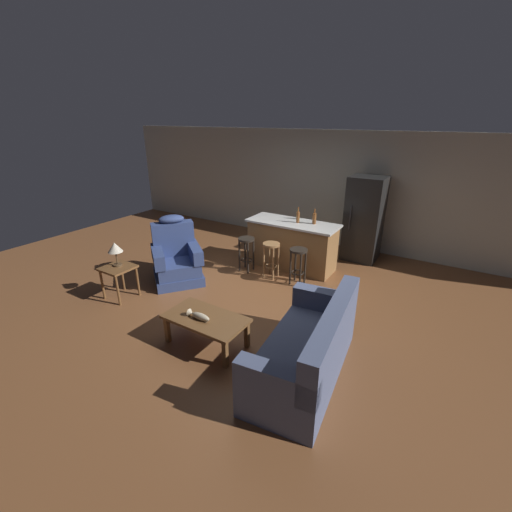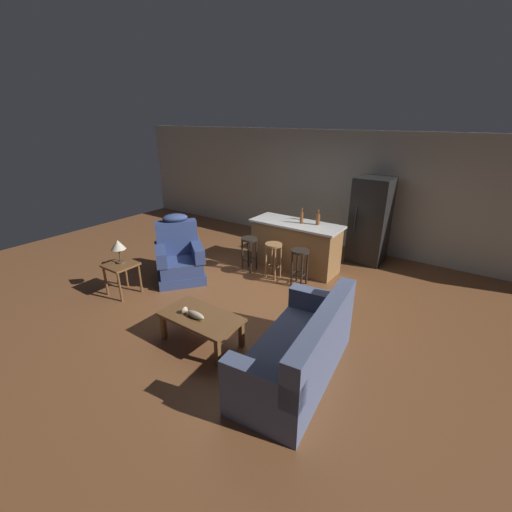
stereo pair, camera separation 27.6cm
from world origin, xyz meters
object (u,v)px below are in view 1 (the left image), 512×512
refrigerator (364,219)px  end_table (119,272)px  coffee_table (206,321)px  bottle_tall_green (314,218)px  bottle_wine_dark (298,215)px  fish_figurine (199,316)px  table_lamp (115,248)px  couch (309,350)px  bar_stool_middle (271,254)px  bar_stool_right (298,260)px  recliner_near_lamp (176,259)px  bar_stool_left (246,248)px  bottle_short_amber (298,217)px  kitchen_island (292,245)px

refrigerator → end_table: bearing=-127.2°
coffee_table → refrigerator: (0.87, 4.12, 0.52)m
bottle_tall_green → bottle_wine_dark: bearing=161.5°
fish_figurine → table_lamp: table_lamp is taller
fish_figurine → couch: (1.44, 0.26, -0.12)m
bar_stool_middle → bar_stool_right: size_ratio=1.00×
bar_stool_right → recliner_near_lamp: bearing=-152.5°
bar_stool_right → bottle_tall_green: bottle_tall_green is taller
coffee_table → bottle_tall_green: (0.20, 3.03, 0.70)m
bar_stool_left → bottle_wine_dark: bearing=53.3°
table_lamp → refrigerator: (2.98, 3.84, 0.01)m
bar_stool_middle → coffee_table: bearing=-82.2°
bottle_short_amber → bottle_wine_dark: bottle_short_amber is taller
bar_stool_middle → refrigerator: 2.21m
table_lamp → kitchen_island: table_lamp is taller
couch → bar_stool_right: couch is taller
bottle_tall_green → bottle_wine_dark: (-0.42, 0.14, -0.03)m
recliner_near_lamp → bottle_short_amber: (1.64, 1.69, 0.64)m
end_table → bar_stool_left: (1.20, 2.05, 0.01)m
kitchen_island → bottle_tall_green: bearing=15.8°
bar_stool_middle → bottle_short_amber: bearing=72.0°
table_lamp → bar_stool_middle: 2.73m
refrigerator → bar_stool_left: bearing=-133.5°
recliner_near_lamp → bar_stool_left: (0.87, 1.03, 0.05)m
refrigerator → bottle_tall_green: 1.29m
end_table → bar_stool_right: 3.09m
bar_stool_left → bottle_wine_dark: size_ratio=3.34×
bar_stool_left → bar_stool_middle: 0.56m
kitchen_island → bar_stool_left: bearing=-137.0°
bar_stool_left → bar_stool_middle: bearing=0.0°
recliner_near_lamp → bottle_wine_dark: bearing=89.3°
couch → fish_figurine: bearing=3.8°
coffee_table → refrigerator: bearing=78.1°
couch → bottle_wine_dark: 3.46m
coffee_table → bar_stool_right: bearing=83.9°
end_table → bar_stool_right: bar_stool_right is taller
bar_stool_middle → bottle_short_amber: (0.21, 0.65, 0.59)m
recliner_near_lamp → bar_stool_middle: bearing=73.8°
bar_stool_right → bottle_tall_green: (-0.04, 0.74, 0.59)m
recliner_near_lamp → bar_stool_right: recliner_near_lamp is taller
table_lamp → bottle_short_amber: size_ratio=1.35×
fish_figurine → recliner_near_lamp: size_ratio=0.28×
kitchen_island → bottle_short_amber: bearing=13.9°
coffee_table → recliner_near_lamp: 2.15m
end_table → refrigerator: refrigerator is taller
table_lamp → bottle_wine_dark: 3.46m
bar_stool_left → recliner_near_lamp: bearing=-130.2°
bar_stool_right → end_table: bearing=-138.6°
coffee_table → table_lamp: (-2.11, 0.28, 0.50)m
bar_stool_middle → bottle_wine_dark: size_ratio=3.34×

